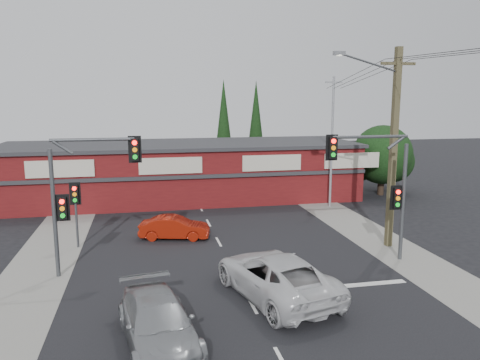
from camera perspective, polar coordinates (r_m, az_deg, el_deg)
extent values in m
plane|color=black|center=(20.08, -0.13, -12.13)|extent=(120.00, 120.00, 0.00)
cube|color=black|center=(24.71, -2.48, -7.83)|extent=(14.00, 70.00, 0.01)
cube|color=gray|center=(24.88, -22.40, -8.46)|extent=(3.00, 70.00, 0.02)
cube|color=gray|center=(27.31, 15.53, -6.44)|extent=(3.00, 70.00, 0.02)
cube|color=silver|center=(19.72, 11.05, -12.70)|extent=(6.50, 0.35, 0.01)
imported|color=silver|center=(18.31, 4.35, -11.53)|extent=(4.27, 6.63, 1.70)
imported|color=#96989A|center=(15.25, -9.96, -16.74)|extent=(2.82, 5.33, 1.47)
imported|color=maroon|center=(25.76, -7.98, -5.75)|extent=(3.94, 2.09, 1.24)
cube|color=silver|center=(17.93, 1.46, -14.90)|extent=(0.12, 1.60, 0.01)
cube|color=silver|center=(21.45, -0.95, -10.61)|extent=(0.12, 1.60, 0.01)
cube|color=silver|center=(25.08, -2.63, -7.53)|extent=(0.12, 1.60, 0.01)
cube|color=silver|center=(28.79, -3.86, -5.24)|extent=(0.12, 1.60, 0.01)
cube|color=silver|center=(32.54, -4.81, -3.47)|extent=(0.12, 1.60, 0.01)
cube|color=silver|center=(36.32, -5.55, -2.06)|extent=(0.12, 1.60, 0.01)
cube|color=silver|center=(40.13, -6.16, -0.92)|extent=(0.12, 1.60, 0.01)
cube|color=silver|center=(43.95, -6.66, 0.02)|extent=(0.12, 1.60, 0.01)
cube|color=#541012|center=(35.77, -7.18, 0.95)|extent=(26.00, 8.00, 4.00)
cube|color=#2D2D30|center=(35.50, -7.25, 4.30)|extent=(26.40, 8.40, 0.25)
cube|color=beige|center=(31.93, -21.08, 1.28)|extent=(4.20, 0.12, 1.10)
cube|color=beige|center=(31.54, -8.44, 1.74)|extent=(4.20, 0.12, 1.10)
cube|color=beige|center=(32.68, 3.91, 2.11)|extent=(4.20, 0.12, 1.10)
cube|color=beige|center=(34.77, 13.49, 2.33)|extent=(4.20, 0.12, 1.10)
cube|color=#2D2D30|center=(31.69, -6.59, 0.36)|extent=(26.00, 0.15, 0.25)
cylinder|color=#2D2116|center=(38.48, 16.79, -0.42)|extent=(0.50, 0.50, 1.80)
sphere|color=black|center=(38.15, 16.96, 2.98)|extent=(4.60, 4.60, 4.60)
sphere|color=black|center=(39.83, 18.12, 2.18)|extent=(3.40, 3.40, 3.40)
sphere|color=black|center=(38.90, 14.23, 1.90)|extent=(2.80, 2.80, 2.80)
cylinder|color=#2D2116|center=(43.34, -1.96, 1.26)|extent=(0.24, 0.24, 2.00)
cone|color=black|center=(42.89, -2.00, 7.21)|extent=(1.80, 1.80, 7.50)
cylinder|color=#2D2116|center=(45.98, 1.92, 1.77)|extent=(0.24, 0.24, 2.00)
cone|color=black|center=(45.56, 1.95, 7.38)|extent=(1.80, 1.80, 7.50)
cylinder|color=#47494C|center=(21.13, -21.70, -3.89)|extent=(0.18, 0.18, 5.50)
cylinder|color=#47494C|center=(20.41, -17.54, 4.72)|extent=(3.40, 0.14, 0.14)
cylinder|color=#47494C|center=(20.59, -20.80, 3.73)|extent=(0.82, 0.14, 0.63)
cube|color=black|center=(20.35, -12.70, 3.65)|extent=(0.32, 0.22, 0.95)
cube|color=black|center=(20.42, -12.70, 3.67)|extent=(0.55, 0.04, 1.15)
cylinder|color=#FF0C07|center=(20.19, -12.74, 4.46)|extent=(0.20, 0.06, 0.20)
cylinder|color=orange|center=(20.22, -12.71, 3.61)|extent=(0.20, 0.06, 0.20)
cylinder|color=#0CE526|center=(20.25, -12.67, 2.77)|extent=(0.20, 0.06, 0.20)
cube|color=black|center=(21.01, -20.80, -3.21)|extent=(0.32, 0.22, 0.95)
cube|color=black|center=(21.08, -20.77, -3.17)|extent=(0.55, 0.04, 1.15)
cylinder|color=#FF0C07|center=(20.83, -20.90, -2.48)|extent=(0.20, 0.06, 0.20)
cylinder|color=orange|center=(20.89, -20.85, -3.29)|extent=(0.20, 0.06, 0.20)
cylinder|color=#0CE526|center=(20.96, -20.80, -4.09)|extent=(0.20, 0.06, 0.20)
cylinder|color=#47494C|center=(23.03, 19.26, -2.64)|extent=(0.18, 0.18, 5.50)
cylinder|color=#47494C|center=(21.71, 15.63, 5.10)|extent=(3.60, 0.14, 0.14)
cylinder|color=#47494C|center=(22.34, 18.48, 4.31)|extent=(0.82, 0.14, 0.63)
cube|color=black|center=(20.99, 11.19, 3.89)|extent=(0.32, 0.22, 0.95)
cube|color=black|center=(21.05, 11.11, 3.91)|extent=(0.55, 0.04, 1.15)
cylinder|color=#FF0C07|center=(20.84, 11.35, 4.67)|extent=(0.20, 0.06, 0.20)
cylinder|color=orange|center=(20.87, 11.32, 3.85)|extent=(0.20, 0.06, 0.20)
cylinder|color=#0CE526|center=(20.90, 11.30, 3.03)|extent=(0.20, 0.06, 0.20)
cube|color=black|center=(22.80, 18.54, -2.08)|extent=(0.32, 0.22, 0.95)
cube|color=black|center=(22.86, 18.45, -2.04)|extent=(0.55, 0.04, 1.15)
cylinder|color=#FF0C07|center=(22.63, 18.74, -1.40)|extent=(0.20, 0.06, 0.20)
cylinder|color=orange|center=(22.69, 18.70, -2.14)|extent=(0.20, 0.06, 0.20)
cylinder|color=#0CE526|center=(22.76, 18.66, -2.88)|extent=(0.20, 0.06, 0.20)
cylinder|color=#47494C|center=(25.21, -19.31, -4.50)|extent=(0.12, 0.12, 3.00)
cube|color=black|center=(24.93, -19.48, -1.60)|extent=(0.32, 0.22, 0.95)
cube|color=black|center=(25.00, -19.46, -1.57)|extent=(0.55, 0.04, 1.15)
cylinder|color=#FF0C07|center=(24.75, -19.56, -0.98)|extent=(0.20, 0.06, 0.20)
cylinder|color=orange|center=(24.81, -19.52, -1.66)|extent=(0.20, 0.06, 0.20)
cylinder|color=#0CE526|center=(24.87, -19.48, -2.34)|extent=(0.20, 0.06, 0.20)
cube|color=brown|center=(24.63, 18.18, 3.52)|extent=(0.30, 0.30, 10.00)
cube|color=brown|center=(24.55, 18.73, 13.30)|extent=(1.80, 0.14, 0.14)
cylinder|color=#47494C|center=(23.66, 15.47, 13.61)|extent=(3.23, 0.39, 0.89)
cube|color=slate|center=(22.89, 12.00, 14.89)|extent=(0.55, 0.25, 0.18)
cylinder|color=silver|center=(22.88, 11.99, 14.64)|extent=(0.28, 0.28, 0.05)
cylinder|color=gray|center=(32.94, 11.12, 4.46)|extent=(0.16, 0.16, 9.00)
cube|color=gray|center=(32.82, 11.37, 11.60)|extent=(1.20, 0.10, 0.10)
cylinder|color=black|center=(28.37, 13.39, 12.22)|extent=(0.73, 9.01, 1.22)
cylinder|color=black|center=(28.62, 14.50, 12.15)|extent=(0.52, 9.00, 1.22)
cylinder|color=black|center=(28.89, 15.58, 12.08)|extent=(0.31, 9.00, 1.22)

